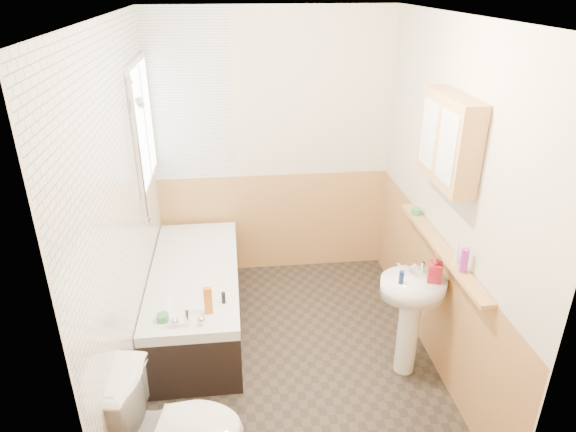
# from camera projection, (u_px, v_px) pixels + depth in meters

# --- Properties ---
(floor) EXTENTS (2.80, 2.80, 0.00)m
(floor) POSITION_uv_depth(u_px,v_px,m) (290.00, 356.00, 4.03)
(floor) COLOR black
(floor) RESTS_ON ground
(ceiling) EXTENTS (2.80, 2.80, 0.00)m
(ceiling) POSITION_uv_depth(u_px,v_px,m) (291.00, 16.00, 2.96)
(ceiling) COLOR white
(ceiling) RESTS_ON ground
(wall_back) EXTENTS (2.20, 0.02, 2.50)m
(wall_back) POSITION_uv_depth(u_px,v_px,m) (273.00, 149.00, 4.76)
(wall_back) COLOR beige
(wall_back) RESTS_ON ground
(wall_front) EXTENTS (2.20, 0.02, 2.50)m
(wall_front) POSITION_uv_depth(u_px,v_px,m) (329.00, 347.00, 2.23)
(wall_front) COLOR beige
(wall_front) RESTS_ON ground
(wall_left) EXTENTS (0.02, 2.80, 2.50)m
(wall_left) POSITION_uv_depth(u_px,v_px,m) (124.00, 220.00, 3.38)
(wall_left) COLOR beige
(wall_left) RESTS_ON ground
(wall_right) EXTENTS (0.02, 2.80, 2.50)m
(wall_right) POSITION_uv_depth(u_px,v_px,m) (447.00, 205.00, 3.61)
(wall_right) COLOR beige
(wall_right) RESTS_ON ground
(wainscot_right) EXTENTS (0.01, 2.80, 1.00)m
(wainscot_right) POSITION_uv_depth(u_px,v_px,m) (431.00, 294.00, 3.93)
(wainscot_right) COLOR tan
(wainscot_right) RESTS_ON wall_right
(wainscot_back) EXTENTS (2.20, 0.01, 1.00)m
(wainscot_back) POSITION_uv_depth(u_px,v_px,m) (274.00, 223.00, 5.06)
(wainscot_back) COLOR tan
(wainscot_back) RESTS_ON wall_back
(tile_cladding_left) EXTENTS (0.01, 2.80, 2.50)m
(tile_cladding_left) POSITION_uv_depth(u_px,v_px,m) (127.00, 220.00, 3.38)
(tile_cladding_left) COLOR white
(tile_cladding_left) RESTS_ON wall_left
(tile_return_back) EXTENTS (0.75, 0.01, 1.50)m
(tile_return_back) POSITION_uv_depth(u_px,v_px,m) (189.00, 98.00, 4.46)
(tile_return_back) COLOR white
(tile_return_back) RESTS_ON wall_back
(window) EXTENTS (0.03, 0.79, 0.99)m
(window) POSITION_uv_depth(u_px,v_px,m) (144.00, 123.00, 4.07)
(window) COLOR white
(window) RESTS_ON wall_left
(bathtub) EXTENTS (0.70, 1.69, 0.69)m
(bathtub) POSITION_uv_depth(u_px,v_px,m) (196.00, 297.00, 4.27)
(bathtub) COLOR black
(bathtub) RESTS_ON floor
(shower_riser) EXTENTS (0.10, 0.08, 1.14)m
(shower_riser) POSITION_uv_depth(u_px,v_px,m) (139.00, 141.00, 3.70)
(shower_riser) COLOR silver
(shower_riser) RESTS_ON wall_left
(toilet) EXTENTS (0.84, 0.57, 0.76)m
(toilet) POSITION_uv_depth(u_px,v_px,m) (178.00, 429.00, 2.91)
(toilet) COLOR white
(toilet) RESTS_ON floor
(sink) EXTENTS (0.47, 0.38, 0.91)m
(sink) POSITION_uv_depth(u_px,v_px,m) (411.00, 306.00, 3.66)
(sink) COLOR white
(sink) RESTS_ON floor
(pine_shelf) EXTENTS (0.10, 1.43, 0.03)m
(pine_shelf) POSITION_uv_depth(u_px,v_px,m) (441.00, 248.00, 3.57)
(pine_shelf) COLOR tan
(pine_shelf) RESTS_ON wall_right
(medicine_cabinet) EXTENTS (0.16, 0.64, 0.58)m
(medicine_cabinet) POSITION_uv_depth(u_px,v_px,m) (449.00, 140.00, 3.29)
(medicine_cabinet) COLOR tan
(medicine_cabinet) RESTS_ON wall_right
(foam_can) EXTENTS (0.06, 0.06, 0.16)m
(foam_can) POSITION_uv_depth(u_px,v_px,m) (464.00, 261.00, 3.22)
(foam_can) COLOR purple
(foam_can) RESTS_ON pine_shelf
(green_bottle) EXTENTS (0.05, 0.05, 0.22)m
(green_bottle) POSITION_uv_depth(u_px,v_px,m) (458.00, 249.00, 3.30)
(green_bottle) COLOR silver
(green_bottle) RESTS_ON pine_shelf
(black_jar) EXTENTS (0.09, 0.09, 0.05)m
(black_jar) POSITION_uv_depth(u_px,v_px,m) (416.00, 211.00, 4.02)
(black_jar) COLOR #388447
(black_jar) RESTS_ON pine_shelf
(soap_bottle) EXTENTS (0.15, 0.22, 0.09)m
(soap_bottle) POSITION_uv_depth(u_px,v_px,m) (434.00, 275.00, 3.52)
(soap_bottle) COLOR maroon
(soap_bottle) RESTS_ON sink
(clear_bottle) EXTENTS (0.04, 0.04, 0.09)m
(clear_bottle) POSITION_uv_depth(u_px,v_px,m) (401.00, 277.00, 3.50)
(clear_bottle) COLOR navy
(clear_bottle) RESTS_ON sink
(blue_gel) EXTENTS (0.06, 0.04, 0.21)m
(blue_gel) POSITION_uv_depth(u_px,v_px,m) (208.00, 301.00, 3.58)
(blue_gel) COLOR orange
(blue_gel) RESTS_ON bathtub
(cream_jar) EXTENTS (0.10, 0.10, 0.05)m
(cream_jar) POSITION_uv_depth(u_px,v_px,m) (163.00, 318.00, 3.53)
(cream_jar) COLOR #388447
(cream_jar) RESTS_ON bathtub
(orange_bottle) EXTENTS (0.04, 0.04, 0.09)m
(orange_bottle) POSITION_uv_depth(u_px,v_px,m) (223.00, 298.00, 3.71)
(orange_bottle) COLOR black
(orange_bottle) RESTS_ON bathtub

